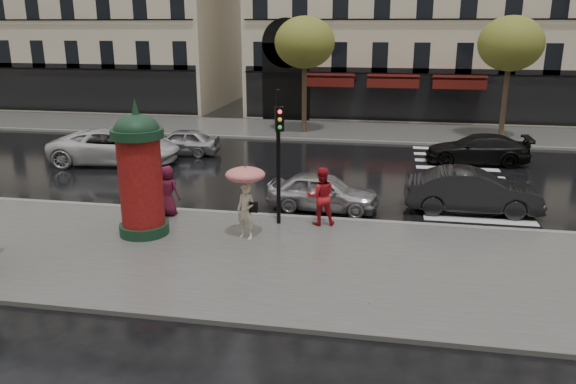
% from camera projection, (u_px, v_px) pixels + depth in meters
% --- Properties ---
extents(ground, '(160.00, 160.00, 0.00)m').
position_uv_depth(ground, '(277.00, 255.00, 15.64)').
color(ground, black).
rests_on(ground, ground).
extents(near_sidewalk, '(90.00, 7.00, 0.12)m').
position_uv_depth(near_sidewalk, '(273.00, 260.00, 15.15)').
color(near_sidewalk, '#474744').
rests_on(near_sidewalk, ground).
extents(far_sidewalk, '(90.00, 6.00, 0.12)m').
position_uv_depth(far_sidewalk, '(340.00, 131.00, 33.53)').
color(far_sidewalk, '#474744').
rests_on(far_sidewalk, ground).
extents(near_kerb, '(90.00, 0.25, 0.14)m').
position_uv_depth(near_kerb, '(295.00, 218.00, 18.45)').
color(near_kerb, slate).
rests_on(near_kerb, ground).
extents(far_kerb, '(90.00, 0.25, 0.14)m').
position_uv_depth(far_kerb, '(334.00, 140.00, 30.70)').
color(far_kerb, slate).
rests_on(far_kerb, ground).
extents(zebra_crossing, '(3.60, 11.75, 0.01)m').
position_uv_depth(zebra_crossing, '(461.00, 177.00, 23.66)').
color(zebra_crossing, silver).
rests_on(zebra_crossing, ground).
extents(tree_far_left, '(3.40, 3.40, 6.64)m').
position_uv_depth(tree_far_left, '(305.00, 43.00, 31.47)').
color(tree_far_left, '#38281C').
rests_on(tree_far_left, ground).
extents(tree_far_right, '(3.40, 3.40, 6.64)m').
position_uv_depth(tree_far_right, '(511.00, 44.00, 29.58)').
color(tree_far_right, '#38281C').
rests_on(tree_far_right, ground).
extents(woman_umbrella, '(1.15, 1.15, 2.21)m').
position_uv_depth(woman_umbrella, '(246.00, 191.00, 16.13)').
color(woman_umbrella, beige).
rests_on(woman_umbrella, near_sidewalk).
extents(woman_red, '(1.05, 0.91, 1.84)m').
position_uv_depth(woman_red, '(321.00, 196.00, 17.44)').
color(woman_red, '#B1151E').
rests_on(woman_red, near_sidewalk).
extents(man_burgundy, '(0.92, 0.71, 1.66)m').
position_uv_depth(man_burgundy, '(168.00, 191.00, 18.34)').
color(man_burgundy, '#4E0F24').
rests_on(man_burgundy, near_sidewalk).
extents(morris_column, '(1.51, 1.51, 4.07)m').
position_uv_depth(morris_column, '(140.00, 171.00, 16.36)').
color(morris_column, black).
rests_on(morris_column, near_sidewalk).
extents(traffic_light, '(0.31, 0.41, 4.19)m').
position_uv_depth(traffic_light, '(279.00, 145.00, 16.99)').
color(traffic_light, black).
rests_on(traffic_light, near_sidewalk).
extents(car_silver, '(3.94, 1.84, 1.30)m').
position_uv_depth(car_silver, '(323.00, 192.00, 19.27)').
color(car_silver, '#A8A7AC').
rests_on(car_silver, ground).
extents(car_darkgrey, '(4.50, 1.63, 1.48)m').
position_uv_depth(car_darkgrey, '(472.00, 191.00, 19.03)').
color(car_darkgrey, black).
rests_on(car_darkgrey, ground).
extents(car_white, '(6.08, 3.42, 1.60)m').
position_uv_depth(car_white, '(115.00, 146.00, 25.71)').
color(car_white, silver).
rests_on(car_white, ground).
extents(car_black, '(4.62, 1.89, 1.34)m').
position_uv_depth(car_black, '(477.00, 149.00, 25.78)').
color(car_black, black).
rests_on(car_black, ground).
extents(car_far_silver, '(3.91, 1.85, 1.29)m').
position_uv_depth(car_far_silver, '(181.00, 142.00, 27.48)').
color(car_far_silver, '#A3A2A7').
rests_on(car_far_silver, ground).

